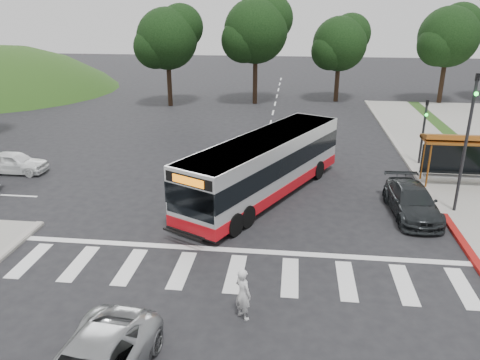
# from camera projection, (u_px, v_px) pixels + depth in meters

# --- Properties ---
(ground) EXTENTS (140.00, 140.00, 0.00)m
(ground) POSITION_uv_depth(u_px,v_px,m) (249.00, 216.00, 21.78)
(ground) COLOR black
(ground) RESTS_ON ground
(sidewalk_east) EXTENTS (4.00, 40.00, 0.12)m
(sidewalk_east) POSITION_uv_depth(u_px,v_px,m) (445.00, 167.00, 27.98)
(sidewalk_east) COLOR gray
(sidewalk_east) RESTS_ON ground
(curb_east) EXTENTS (0.30, 40.00, 0.15)m
(curb_east) POSITION_uv_depth(u_px,v_px,m) (410.00, 166.00, 28.20)
(curb_east) COLOR #9E9991
(curb_east) RESTS_ON ground
(curb_east_red) EXTENTS (0.32, 6.00, 0.15)m
(curb_east_red) POSITION_uv_depth(u_px,v_px,m) (465.00, 246.00, 18.91)
(curb_east_red) COLOR maroon
(curb_east_red) RESTS_ON ground
(crosswalk_ladder) EXTENTS (18.00, 2.60, 0.01)m
(crosswalk_ladder) POSITION_uv_depth(u_px,v_px,m) (235.00, 273.00, 17.13)
(crosswalk_ladder) COLOR silver
(crosswalk_ladder) RESTS_ON ground
(bus_shelter) EXTENTS (4.20, 1.60, 2.86)m
(bus_shelter) POSITION_uv_depth(u_px,v_px,m) (464.00, 144.00, 24.50)
(bus_shelter) COLOR #985119
(bus_shelter) RESTS_ON sidewalk_east
(traffic_signal_ne_tall) EXTENTS (0.18, 0.37, 6.50)m
(traffic_signal_ne_tall) POSITION_uv_depth(u_px,v_px,m) (468.00, 133.00, 20.74)
(traffic_signal_ne_tall) COLOR black
(traffic_signal_ne_tall) RESTS_ON ground
(traffic_signal_ne_short) EXTENTS (0.18, 0.37, 4.00)m
(traffic_signal_ne_short) POSITION_uv_depth(u_px,v_px,m) (424.00, 125.00, 27.73)
(traffic_signal_ne_short) COLOR black
(traffic_signal_ne_short) RESTS_ON ground
(tree_ne_a) EXTENTS (6.16, 5.74, 9.30)m
(tree_ne_a) POSITION_uv_depth(u_px,v_px,m) (449.00, 36.00, 43.81)
(tree_ne_a) COLOR black
(tree_ne_a) RESTS_ON parking_lot
(tree_north_a) EXTENTS (6.60, 6.15, 10.17)m
(tree_north_a) POSITION_uv_depth(u_px,v_px,m) (257.00, 30.00, 43.73)
(tree_north_a) COLOR black
(tree_north_a) RESTS_ON ground
(tree_north_b) EXTENTS (5.72, 5.33, 8.43)m
(tree_north_b) POSITION_uv_depth(u_px,v_px,m) (340.00, 43.00, 45.16)
(tree_north_b) COLOR black
(tree_north_b) RESTS_ON ground
(tree_north_c) EXTENTS (6.16, 5.74, 9.30)m
(tree_north_c) POSITION_uv_depth(u_px,v_px,m) (168.00, 38.00, 42.97)
(tree_north_c) COLOR black
(tree_north_c) RESTS_ON ground
(transit_bus) EXTENTS (7.69, 11.75, 3.07)m
(transit_bus) POSITION_uv_depth(u_px,v_px,m) (265.00, 167.00, 23.53)
(transit_bus) COLOR #BBBDC0
(transit_bus) RESTS_ON ground
(pedestrian) EXTENTS (0.75, 0.74, 1.73)m
(pedestrian) POSITION_uv_depth(u_px,v_px,m) (243.00, 294.00, 14.45)
(pedestrian) COLOR silver
(pedestrian) RESTS_ON ground
(dark_sedan) EXTENTS (2.18, 4.85, 1.38)m
(dark_sedan) POSITION_uv_depth(u_px,v_px,m) (412.00, 201.00, 21.63)
(dark_sedan) COLOR #222527
(dark_sedan) RESTS_ON ground
(west_car_white) EXTENTS (3.74, 1.52, 1.27)m
(west_car_white) POSITION_uv_depth(u_px,v_px,m) (14.00, 162.00, 27.06)
(west_car_white) COLOR white
(west_car_white) RESTS_ON ground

